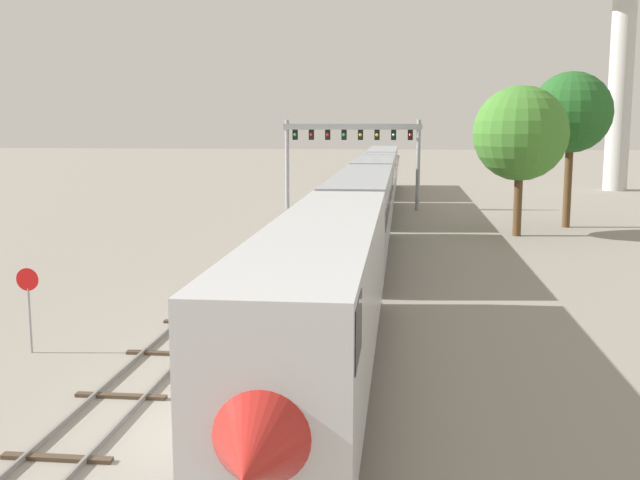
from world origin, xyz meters
name	(u,v)px	position (x,y,z in m)	size (l,w,h in m)	color
ground_plane	(228,432)	(0.00, 0.00, 0.00)	(400.00, 400.00, 0.00)	gray
track_main	(381,197)	(2.00, 60.00, 0.07)	(2.60, 200.00, 0.16)	slate
track_near	(301,221)	(-3.50, 40.00, 0.07)	(2.60, 160.00, 0.16)	slate
passenger_train	(370,195)	(2.00, 35.03, 2.60)	(3.04, 82.92, 4.80)	silver
signal_gantry	(352,143)	(-0.25, 49.34, 5.82)	(12.10, 0.49, 7.82)	#999BA0
stop_sign	(29,298)	(-8.00, 5.74, 1.87)	(0.76, 0.08, 2.88)	gray
trackside_tree_left	(521,134)	(11.93, 34.59, 6.86)	(6.30, 6.30, 10.03)	brown
trackside_tree_mid	(571,113)	(16.14, 39.37, 8.27)	(5.80, 5.80, 11.21)	brown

